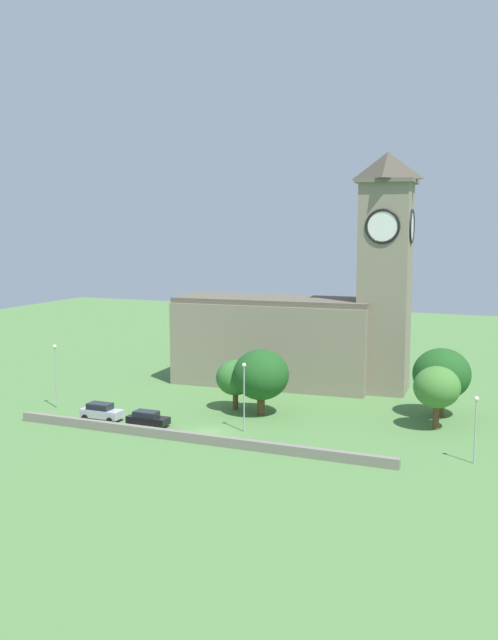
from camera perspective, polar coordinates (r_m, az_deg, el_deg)
The scene contains 12 objects.
ground_plane at distance 89.16m, azimuth 1.00°, elevation -6.44°, with size 200.00×200.00×0.00m, color #517F42.
church at distance 96.17m, azimuth 4.39°, elevation -0.19°, with size 32.30×11.99×30.74m.
quay_barrier at distance 72.59m, azimuth -4.62°, elevation -9.32°, with size 41.67×0.70×0.97m, color gray.
car_silver at distance 81.84m, azimuth -11.70°, elevation -7.17°, with size 4.77×2.19×1.91m.
car_black at distance 78.65m, azimuth -8.09°, elevation -7.79°, with size 4.61×2.09×1.63m.
streetlamp_west_end at distance 87.59m, azimuth -15.19°, elevation -3.58°, with size 0.44×0.44×7.63m.
streetlamp_west_mid at distance 74.87m, azimuth -0.40°, elevation -5.30°, with size 0.44×0.44×7.34m.
streetlamp_central at distance 68.24m, azimuth 17.64°, elevation -7.47°, with size 0.44×0.44×6.26m.
tree_riverside_west at distance 83.96m, azimuth -1.09°, elevation -4.64°, with size 4.57×4.57×5.91m.
tree_riverside_east at distance 78.34m, azimuth 14.76°, elevation -5.23°, with size 4.94×4.94×6.80m.
tree_churchyard at distance 81.55m, azimuth 0.96°, elevation -4.40°, with size 6.40×6.40×7.56m.
tree_by_tower at distance 83.65m, azimuth 15.12°, elevation -4.20°, with size 6.49×6.49×7.83m.
Camera 1 is at (32.35, -65.28, 21.41)m, focal length 40.11 mm.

